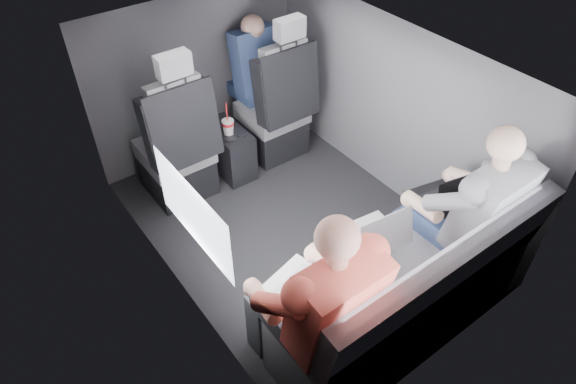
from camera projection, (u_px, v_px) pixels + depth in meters
floor at (294, 230)px, 3.77m from camera, size 2.60×2.60×0.00m
ceiling at (296, 61)px, 2.87m from camera, size 2.60×2.60×0.00m
panel_left at (169, 214)px, 2.92m from camera, size 0.02×2.60×1.35m
panel_right at (393, 112)px, 3.72m from camera, size 0.02×2.60×1.35m
panel_front at (197, 77)px, 4.10m from camera, size 1.80×0.02×1.35m
panel_back at (453, 285)px, 2.54m from camera, size 1.80×0.02×1.35m
side_window at (193, 214)px, 2.60m from camera, size 0.02×0.75×0.42m
seatbelt at (289, 78)px, 3.84m from camera, size 0.35×0.11×0.59m
front_seat_left at (178, 153)px, 3.80m from camera, size 0.52×0.58×1.26m
front_seat_right at (276, 113)px, 4.21m from camera, size 0.52×0.58×1.26m
center_console at (229, 150)px, 4.16m from camera, size 0.24×0.48×0.41m
rear_bench at (407, 299)px, 2.92m from camera, size 1.60×0.57×0.92m
soda_cup at (228, 127)px, 3.93m from camera, size 0.09×0.09×0.28m
laptop_white at (301, 287)px, 2.58m from camera, size 0.39×0.39×0.26m
laptop_silver at (374, 234)px, 2.86m from camera, size 0.36×0.34×0.24m
laptop_black at (446, 196)px, 3.09m from camera, size 0.39×0.38×0.25m
passenger_rear_left at (316, 303)px, 2.48m from camera, size 0.55×0.66×1.29m
passenger_rear_right at (465, 210)px, 2.98m from camera, size 0.54×0.65×1.28m
passenger_front_right at (255, 64)px, 4.13m from camera, size 0.37×0.37×0.71m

